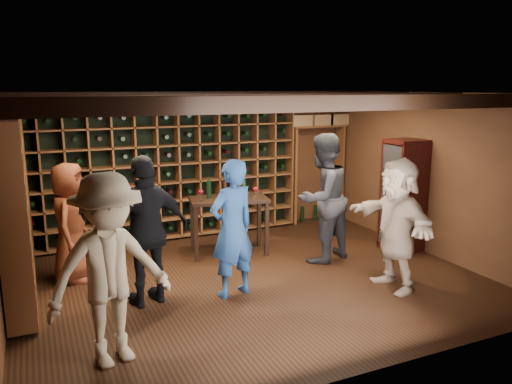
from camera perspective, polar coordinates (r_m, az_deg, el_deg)
name	(u,v)px	position (r m, az deg, el deg)	size (l,w,h in m)	color
ground	(252,280)	(6.90, -0.48, -10.00)	(6.00, 6.00, 0.00)	black
room_shell	(250,100)	(6.45, -0.71, 10.52)	(6.00, 6.00, 6.00)	#55311D
wine_rack_back	(168,173)	(8.56, -10.08, 2.14)	(4.65, 0.30, 2.20)	brown
wine_rack_left	(15,205)	(6.84, -25.81, -1.34)	(0.30, 2.65, 2.20)	brown
crate_shelf	(318,141)	(9.64, 7.07, 5.82)	(1.20, 0.32, 2.07)	brown
display_cabinet	(403,198)	(8.23, 16.46, -0.64)	(0.55, 0.50, 1.75)	black
man_blue_shirt	(232,229)	(6.17, -2.72, -4.19)	(0.63, 0.41, 1.73)	navy
man_grey_suit	(322,198)	(7.46, 7.59, -0.70)	(0.93, 0.73, 1.92)	#212227
guest_red_floral	(70,223)	(7.10, -20.46, -3.29)	(0.79, 0.51, 1.61)	maroon
guest_woman_black	(147,231)	(6.06, -12.31, -4.39)	(1.06, 0.44, 1.81)	black
guest_khaki	(110,270)	(4.85, -16.40, -8.59)	(1.19, 0.68, 1.83)	gray
guest_beige	(397,224)	(6.64, 15.78, -3.55)	(1.59, 0.51, 1.72)	tan
tasting_table	(229,205)	(7.73, -3.15, -1.46)	(1.28, 0.81, 1.18)	black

